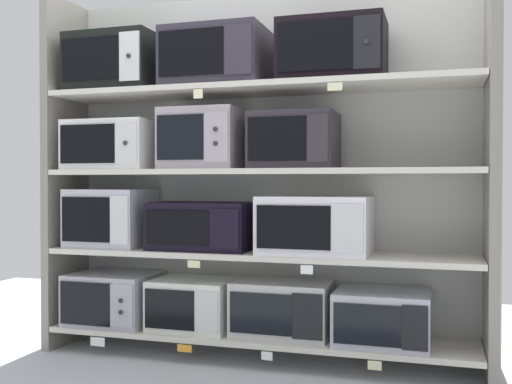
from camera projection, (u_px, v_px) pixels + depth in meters
The scene contains 28 objects.
back_panel at pixel (268, 172), 3.53m from camera, with size 2.56×0.04×2.07m, color #B2B2AD.
upright_left at pixel (66, 172), 3.66m from camera, with size 0.05×0.42×2.07m, color gray.
upright_right at pixel (492, 170), 2.95m from camera, with size 0.05×0.42×2.07m, color gray.
shelf_0 at pixel (256, 336), 3.32m from camera, with size 2.36×0.42×0.03m, color beige.
microwave_0 at pixel (114, 298), 3.57m from camera, with size 0.49×0.43×0.30m.
microwave_1 at pixel (193, 304), 3.42m from camera, with size 0.45×0.36×0.28m.
microwave_2 at pixel (282, 308), 3.27m from camera, with size 0.52×0.33×0.29m.
microwave_3 at pixel (383, 317), 3.11m from camera, with size 0.48×0.41×0.27m.
price_tag_0 at pixel (98, 342), 3.37m from camera, with size 0.09×0.00×0.05m, color white.
price_tag_1 at pixel (185, 348), 3.21m from camera, with size 0.08×0.00×0.04m, color orange.
price_tag_2 at pixel (267, 356), 3.08m from camera, with size 0.06×0.00×0.04m, color white.
price_tag_3 at pixel (375, 366), 2.92m from camera, with size 0.07×0.00×0.04m, color beige.
shelf_1 at pixel (256, 254), 3.31m from camera, with size 2.36×0.42×0.03m, color beige.
microwave_4 at pixel (111, 218), 3.57m from camera, with size 0.45×0.38×0.34m.
microwave_5 at pixel (203, 226), 3.40m from camera, with size 0.57×0.36×0.27m.
microwave_6 at pixel (316, 225), 3.21m from camera, with size 0.58×0.42×0.31m.
price_tag_4 at pixel (194, 264), 3.19m from camera, with size 0.07×0.00×0.04m, color beige.
price_tag_5 at pixel (307, 270), 3.01m from camera, with size 0.06×0.00×0.04m, color white.
shelf_2 at pixel (256, 172), 3.31m from camera, with size 2.36×0.42×0.03m, color beige.
microwave_7 at pixel (116, 146), 3.55m from camera, with size 0.51×0.42×0.29m.
microwave_8 at pixel (204, 139), 3.39m from camera, with size 0.43×0.38×0.34m.
microwave_9 at pixel (295, 141), 3.24m from camera, with size 0.45×0.37×0.30m.
shelf_3 at pixel (256, 89), 3.30m from camera, with size 2.36×0.42×0.03m, color beige.
microwave_10 at pixel (116, 64), 3.54m from camera, with size 0.52×0.39×0.34m.
microwave_11 at pixel (217, 59), 3.36m from camera, with size 0.56×0.41×0.33m.
microwave_12 at pixel (332, 52), 3.17m from camera, with size 0.55×0.36×0.33m.
price_tag_6 at pixel (198, 94), 3.17m from camera, with size 0.05×0.00×0.05m, color beige.
price_tag_7 at pixel (335, 87), 2.96m from camera, with size 0.07×0.00×0.04m, color beige.
Camera 1 is at (0.96, -3.16, 0.98)m, focal length 42.31 mm.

